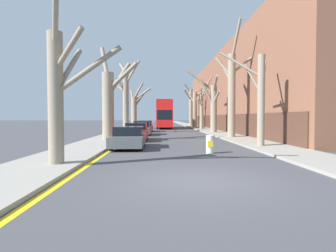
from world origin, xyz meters
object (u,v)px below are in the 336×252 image
Objects in this scene: street_tree_left_2 at (125,98)px; parked_car_0 at (129,138)px; street_tree_left_0 at (58,88)px; street_tree_right_5 at (191,106)px; street_tree_left_1 at (109,101)px; street_tree_left_3 at (135,108)px; parked_car_1 at (136,132)px; parked_car_3 at (145,126)px; traffic_bollard at (210,144)px; street_tree_right_0 at (260,97)px; parked_car_2 at (142,128)px; double_decker_bus at (164,113)px; street_tree_right_2 at (213,105)px; street_tree_right_1 at (232,91)px; street_tree_right_3 at (202,108)px; street_tree_right_4 at (195,108)px.

street_tree_left_2 reaches higher than parked_car_0.
street_tree_right_5 is at bearing 76.95° from street_tree_left_0.
street_tree_right_5 is at bearing 72.44° from street_tree_left_1.
street_tree_left_2 is at bearing -90.67° from street_tree_left_3.
street_tree_left_0 is at bearing -89.66° from street_tree_left_3.
parked_car_3 reaches higher than parked_car_1.
street_tree_left_0 is 7.99× the size of traffic_bollard.
street_tree_left_1 reaches higher than parked_car_0.
street_tree_right_0 is at bearing 0.62° from parked_car_0.
street_tree_left_3 is (-0.19, 31.52, 0.38)m from street_tree_left_0.
street_tree_left_3 reaches higher than parked_car_2.
parked_car_2 is at bearing 90.00° from parked_car_1.
street_tree_left_2 is at bearing -110.32° from double_decker_bus.
street_tree_right_2 is at bearing -25.36° from parked_car_3.
parked_car_3 reaches higher than traffic_bollard.
street_tree_right_1 reaches higher than street_tree_right_3.
street_tree_right_4 is 1.50× the size of parked_car_2.
parked_car_1 reaches higher than parked_car_0.
parked_car_1 is at bearing 5.87° from street_tree_left_1.
parked_car_1 is (2.13, -9.95, -3.42)m from street_tree_left_2.
street_tree_right_5 reaches higher than street_tree_right_3.
parked_car_2 is (-0.00, 11.52, 0.06)m from parked_car_0.
parked_car_3 is (-8.09, 10.78, -3.46)m from street_tree_right_1.
street_tree_right_4 is 1.74× the size of parked_car_1.
parked_car_1 is 8.69m from traffic_bollard.
parked_car_3 is (0.00, 17.95, 0.06)m from parked_car_0.
street_tree_left_0 is at bearing -148.28° from street_tree_right_0.
street_tree_left_3 is at bearing -132.12° from street_tree_right_5.
street_tree_right_0 is 7.17m from street_tree_right_1.
street_tree_right_3 is at bearing -90.65° from street_tree_right_5.
street_tree_left_3 is at bearing 158.70° from street_tree_right_3.
parked_car_1 is 4.36× the size of traffic_bollard.
street_tree_left_2 is 10.66m from street_tree_left_3.
double_decker_bus is at bearing 93.37° from traffic_bollard.
street_tree_left_0 is at bearing -107.21° from parked_car_0.
street_tree_right_0 is at bearing -55.59° from parked_car_2.
parked_car_1 is (-7.83, 4.97, -2.39)m from street_tree_right_0.
street_tree_right_1 reaches higher than parked_car_2.
street_tree_right_2 is at bearing 89.86° from street_tree_right_0.
street_tree_left_1 is 0.89× the size of street_tree_left_2.
street_tree_right_0 is 21.69m from street_tree_right_3.
parked_car_3 is (1.82, 23.83, -2.20)m from street_tree_left_0.
street_tree_left_3 is (0.03, 20.79, 0.16)m from street_tree_left_1.
street_tree_right_0 is 19.65m from parked_car_3.
street_tree_right_0 reaches higher than traffic_bollard.
street_tree_right_1 is 10.98m from traffic_bollard.
parked_car_0 is at bearing -81.91° from street_tree_left_2.
street_tree_right_0 is at bearing -68.93° from street_tree_left_3.
street_tree_left_0 reaches higher than parked_car_0.
parked_car_3 is at bearing -154.12° from street_tree_right_3.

